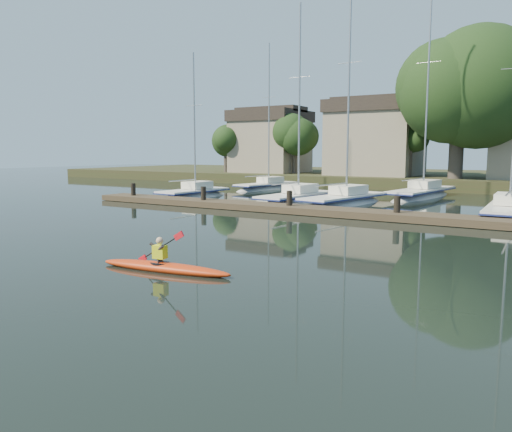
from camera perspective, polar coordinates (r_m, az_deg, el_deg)
The scene contains 10 objects.
ground at distance 14.80m, azimuth -11.39°, elevation -6.06°, with size 160.00×160.00×0.00m, color black.
kayak at distance 14.59m, azimuth -10.51°, elevation -5.57°, with size 4.32×1.13×1.37m.
dock at distance 26.60m, azimuth 9.56°, elevation 0.45°, with size 34.00×2.00×1.80m.
sailboat_0 at distance 36.68m, azimuth -7.12°, elevation 1.81°, with size 2.43×7.38×11.55m.
sailboat_1 at distance 32.89m, azimuth 4.63°, elevation 1.19°, with size 2.79×8.67×13.95m.
sailboat_2 at distance 32.05m, azimuth 10.02°, elevation 0.93°, with size 3.70×9.33×15.07m.
sailboat_3 at distance 28.69m, azimuth 26.88°, elevation -0.55°, with size 2.25×8.11×13.02m.
sailboat_5 at distance 43.93m, azimuth 1.27°, elevation 2.84°, with size 3.29×8.46×13.67m.
sailboat_6 at distance 38.44m, azimuth 18.37°, elevation 1.74°, with size 3.56×10.58×16.50m.
shore at distance 51.45m, azimuth 22.49°, elevation 6.75°, with size 90.00×25.25×12.75m.
Camera 1 is at (9.86, -10.50, 3.45)m, focal length 35.00 mm.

